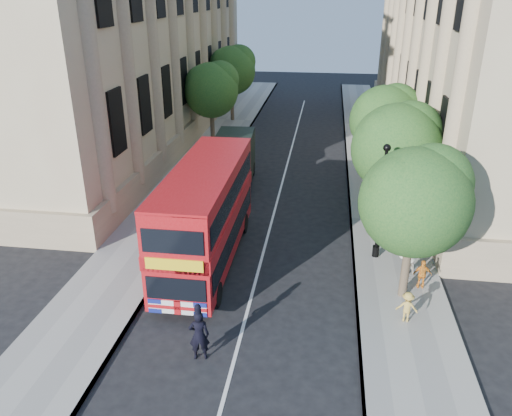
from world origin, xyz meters
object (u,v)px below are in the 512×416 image
at_px(lamp_post, 381,207).
at_px(double_decker_bus, 206,212).
at_px(box_van, 234,162).
at_px(police_constable, 199,335).
at_px(woman_pedestrian, 408,257).

xyz_separation_m(lamp_post, double_decker_bus, (-7.31, -1.30, -0.16)).
xyz_separation_m(box_van, police_constable, (1.78, -15.53, -0.58)).
relative_size(double_decker_bus, box_van, 1.71).
bearing_deg(lamp_post, police_constable, -129.20).
xyz_separation_m(police_constable, woman_pedestrian, (7.25, 6.11, 0.02)).
height_order(double_decker_bus, box_van, double_decker_bus).
bearing_deg(police_constable, woman_pedestrian, -151.43).
bearing_deg(double_decker_bus, box_van, 93.46).
xyz_separation_m(double_decker_bus, woman_pedestrian, (8.45, -0.08, -1.44)).
xyz_separation_m(lamp_post, woman_pedestrian, (1.13, -1.38, -1.59)).
bearing_deg(woman_pedestrian, lamp_post, -73.86).
distance_m(box_van, woman_pedestrian, 13.06).
distance_m(lamp_post, box_van, 11.31).
distance_m(lamp_post, woman_pedestrian, 2.39).
distance_m(police_constable, woman_pedestrian, 9.48).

